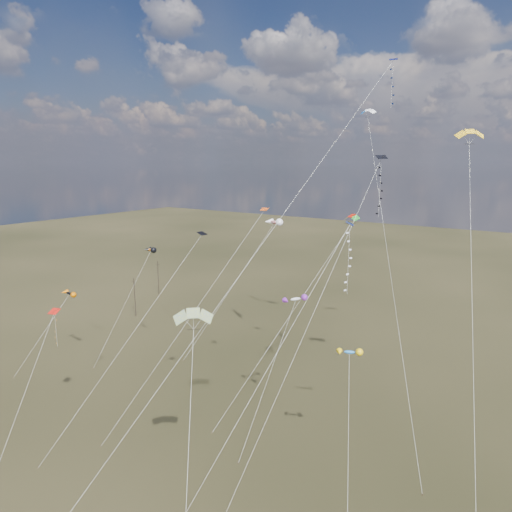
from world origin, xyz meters
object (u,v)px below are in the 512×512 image
Objects in this scene: diamond_black_high at (372,202)px; novelty_black_orange at (69,293)px; utility_pole_near at (135,297)px; parafoil_yellow at (470,133)px; utility_pole_far at (158,277)px.

diamond_black_high is 2.77× the size of novelty_black_orange.
diamond_black_high is 48.96m from novelty_black_orange.
utility_pole_near is 0.70× the size of novelty_black_orange.
parafoil_yellow is at bearing 47.53° from diamond_black_high.
diamond_black_high is at bearing -15.69° from utility_pole_near.
utility_pole_far is 0.25× the size of diamond_black_high.
novelty_black_orange is (16.07, -33.56, 6.79)m from utility_pole_far.
utility_pole_far is at bearing 119.74° from utility_pole_near.
novelty_black_orange reaches higher than utility_pole_far.
parafoil_yellow is (69.20, -21.51, 29.54)m from utility_pole_far.
utility_pole_near is 0.23× the size of parafoil_yellow.
utility_pole_near is 16.12m from utility_pole_far.
novelty_black_orange is at bearing -174.61° from diamond_black_high.
utility_pole_near is 0.25× the size of diamond_black_high.
utility_pole_far is (-8.00, 14.00, 0.00)m from utility_pole_near.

